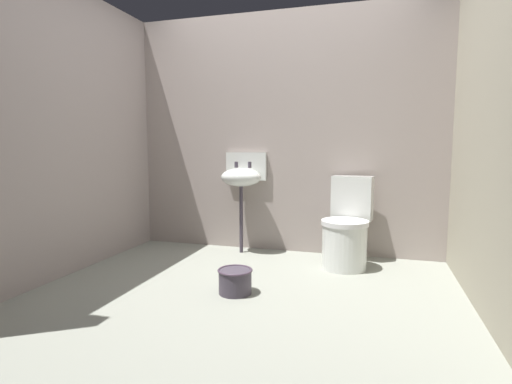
% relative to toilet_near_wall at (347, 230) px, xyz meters
% --- Properties ---
extents(ground_plane, '(3.44, 2.96, 0.08)m').
position_rel_toilet_near_wall_xyz_m(ground_plane, '(-0.65, -0.93, -0.36)').
color(ground_plane, gray).
extents(wall_back, '(3.44, 0.10, 2.35)m').
position_rel_toilet_near_wall_xyz_m(wall_back, '(-0.65, 0.40, 0.86)').
color(wall_back, gray).
rests_on(wall_back, ground).
extents(wall_left, '(0.10, 2.76, 2.35)m').
position_rel_toilet_near_wall_xyz_m(wall_left, '(-2.22, -0.83, 0.86)').
color(wall_left, gray).
rests_on(wall_left, ground).
extents(wall_right, '(0.10, 2.76, 2.35)m').
position_rel_toilet_near_wall_xyz_m(wall_right, '(0.92, -0.83, 0.86)').
color(wall_right, '#9D9681').
rests_on(wall_right, ground).
extents(toilet_near_wall, '(0.46, 0.64, 0.78)m').
position_rel_toilet_near_wall_xyz_m(toilet_near_wall, '(0.00, 0.00, 0.00)').
color(toilet_near_wall, silver).
rests_on(toilet_near_wall, ground).
extents(sink, '(0.42, 0.35, 0.99)m').
position_rel_toilet_near_wall_xyz_m(sink, '(-1.03, 0.19, 0.43)').
color(sink, '#3F3743').
rests_on(sink, ground).
extents(bucket, '(0.25, 0.25, 0.18)m').
position_rel_toilet_near_wall_xyz_m(bucket, '(-0.72, -0.92, -0.23)').
color(bucket, '#3F3743').
rests_on(bucket, ground).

